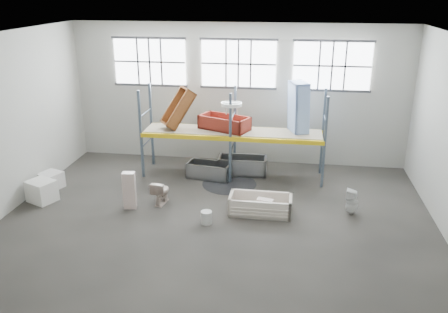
% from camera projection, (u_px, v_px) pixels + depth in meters
% --- Properties ---
extents(floor, '(12.00, 10.00, 0.10)m').
position_uv_depth(floor, '(216.00, 224.00, 12.87)').
color(floor, '#4A453F').
rests_on(floor, ground).
extents(ceiling, '(12.00, 10.00, 0.10)m').
position_uv_depth(ceiling, '(215.00, 35.00, 11.12)').
color(ceiling, silver).
rests_on(ceiling, ground).
extents(wall_back, '(12.00, 0.10, 5.00)m').
position_uv_depth(wall_back, '(238.00, 94.00, 16.68)').
color(wall_back, '#ADABA0').
rests_on(wall_back, ground).
extents(wall_front, '(12.00, 0.10, 5.00)m').
position_uv_depth(wall_front, '(163.00, 233.00, 7.30)').
color(wall_front, '#A7A69A').
rests_on(wall_front, ground).
extents(wall_left, '(0.10, 10.00, 5.00)m').
position_uv_depth(wall_left, '(0.00, 127.00, 12.83)').
color(wall_left, '#A5A49A').
rests_on(wall_left, ground).
extents(window_left, '(2.60, 0.04, 1.60)m').
position_uv_depth(window_left, '(150.00, 62.00, 16.64)').
color(window_left, white).
rests_on(window_left, wall_back).
extents(window_mid, '(2.60, 0.04, 1.60)m').
position_uv_depth(window_mid, '(238.00, 64.00, 16.20)').
color(window_mid, white).
rests_on(window_mid, wall_back).
extents(window_right, '(2.60, 0.04, 1.60)m').
position_uv_depth(window_right, '(332.00, 66.00, 15.76)').
color(window_right, white).
rests_on(window_right, wall_back).
extents(rack_upright_la, '(0.08, 0.08, 3.00)m').
position_uv_depth(rack_upright_la, '(141.00, 135.00, 15.44)').
color(rack_upright_la, slate).
rests_on(rack_upright_la, floor).
extents(rack_upright_lb, '(0.08, 0.08, 3.00)m').
position_uv_depth(rack_upright_lb, '(152.00, 125.00, 16.56)').
color(rack_upright_lb, slate).
rests_on(rack_upright_lb, floor).
extents(rack_upright_ma, '(0.08, 0.08, 3.00)m').
position_uv_depth(rack_upright_ma, '(230.00, 139.00, 15.03)').
color(rack_upright_ma, slate).
rests_on(rack_upright_ma, floor).
extents(rack_upright_mb, '(0.08, 0.08, 3.00)m').
position_uv_depth(rack_upright_mb, '(235.00, 128.00, 16.15)').
color(rack_upright_mb, slate).
rests_on(rack_upright_mb, floor).
extents(rack_upright_ra, '(0.08, 0.08, 3.00)m').
position_uv_depth(rack_upright_ra, '(325.00, 143.00, 14.62)').
color(rack_upright_ra, slate).
rests_on(rack_upright_ra, floor).
extents(rack_upright_rb, '(0.08, 0.08, 3.00)m').
position_uv_depth(rack_upright_rb, '(323.00, 132.00, 15.73)').
color(rack_upright_rb, slate).
rests_on(rack_upright_rb, floor).
extents(rack_beam_front, '(6.00, 0.10, 0.14)m').
position_uv_depth(rack_beam_front, '(230.00, 139.00, 15.03)').
color(rack_beam_front, yellow).
rests_on(rack_beam_front, floor).
extents(rack_beam_back, '(6.00, 0.10, 0.14)m').
position_uv_depth(rack_beam_back, '(235.00, 128.00, 16.15)').
color(rack_beam_back, yellow).
rests_on(rack_beam_back, floor).
extents(shelf_deck, '(5.90, 1.10, 0.03)m').
position_uv_depth(shelf_deck, '(233.00, 131.00, 15.56)').
color(shelf_deck, gray).
rests_on(shelf_deck, floor).
extents(wet_patch, '(1.80, 1.80, 0.00)m').
position_uv_depth(wet_patch, '(229.00, 184.00, 15.36)').
color(wet_patch, black).
rests_on(wet_patch, floor).
extents(bathtub_beige, '(1.79, 0.85, 0.52)m').
position_uv_depth(bathtub_beige, '(260.00, 205.00, 13.31)').
color(bathtub_beige, beige).
rests_on(bathtub_beige, floor).
extents(cistern_spare, '(0.50, 0.31, 0.44)m').
position_uv_depth(cistern_spare, '(265.00, 206.00, 13.16)').
color(cistern_spare, beige).
rests_on(cistern_spare, bathtub_beige).
extents(sink_in_tub, '(0.52, 0.52, 0.16)m').
position_uv_depth(sink_in_tub, '(237.00, 208.00, 13.34)').
color(sink_in_tub, beige).
rests_on(sink_in_tub, bathtub_beige).
extents(toilet_beige, '(0.51, 0.77, 0.74)m').
position_uv_depth(toilet_beige, '(161.00, 192.00, 13.89)').
color(toilet_beige, beige).
rests_on(toilet_beige, floor).
extents(cistern_tall, '(0.39, 0.28, 1.11)m').
position_uv_depth(cistern_tall, '(129.00, 190.00, 13.52)').
color(cistern_tall, beige).
rests_on(cistern_tall, floor).
extents(toilet_white, '(0.40, 0.39, 0.75)m').
position_uv_depth(toilet_white, '(352.00, 202.00, 13.23)').
color(toilet_white, white).
rests_on(toilet_white, floor).
extents(steel_tub_left, '(1.54, 0.90, 0.53)m').
position_uv_depth(steel_tub_left, '(209.00, 170.00, 15.79)').
color(steel_tub_left, '#95999D').
rests_on(steel_tub_left, floor).
extents(steel_tub_right, '(1.67, 0.82, 0.60)m').
position_uv_depth(steel_tub_right, '(242.00, 165.00, 16.13)').
color(steel_tub_right, '#9FA1A7').
rests_on(steel_tub_right, floor).
extents(rust_tub_flat, '(1.85, 1.38, 0.47)m').
position_uv_depth(rust_tub_flat, '(224.00, 123.00, 15.64)').
color(rust_tub_flat, maroon).
rests_on(rust_tub_flat, shelf_deck).
extents(rust_tub_tilted, '(1.33, 1.19, 1.40)m').
position_uv_depth(rust_tub_tilted, '(178.00, 108.00, 15.62)').
color(rust_tub_tilted, brown).
rests_on(rust_tub_tilted, shelf_deck).
extents(sink_on_shelf, '(0.71, 0.57, 0.60)m').
position_uv_depth(sink_on_shelf, '(231.00, 119.00, 15.04)').
color(sink_on_shelf, white).
rests_on(sink_on_shelf, rust_tub_flat).
extents(blue_tub_upright, '(0.78, 0.94, 1.72)m').
position_uv_depth(blue_tub_upright, '(298.00, 108.00, 15.22)').
color(blue_tub_upright, '#92B2EA').
rests_on(blue_tub_upright, shelf_deck).
extents(bucket, '(0.34, 0.34, 0.36)m').
position_uv_depth(bucket, '(206.00, 217.00, 12.75)').
color(bucket, beige).
rests_on(bucket, floor).
extents(carton_near, '(0.96, 0.90, 0.65)m').
position_uv_depth(carton_near, '(42.00, 191.00, 14.04)').
color(carton_near, white).
rests_on(carton_near, floor).
extents(carton_far, '(0.81, 0.81, 0.52)m').
position_uv_depth(carton_far, '(51.00, 180.00, 14.98)').
color(carton_far, silver).
rests_on(carton_far, floor).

